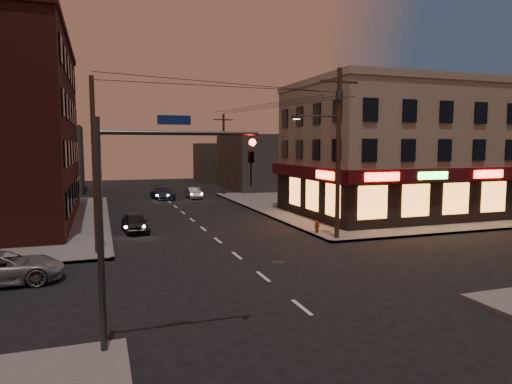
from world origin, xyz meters
name	(u,v)px	position (x,y,z in m)	size (l,w,h in m)	color
ground	(263,277)	(0.00, 0.00, 0.00)	(120.00, 120.00, 0.00)	black
sidewalk_ne	(373,204)	(18.00, 19.00, 0.07)	(24.00, 28.00, 0.15)	#514F4C
pizza_building	(391,149)	(15.93, 13.43, 5.35)	(15.85, 12.85, 10.50)	gray
bg_building_ne_a	(265,162)	(14.00, 38.00, 3.50)	(10.00, 12.00, 7.00)	#3F3D3A
bg_building_nw	(43,159)	(-13.00, 42.00, 4.00)	(9.00, 10.00, 8.00)	#3F3D3A
bg_building_ne_b	(223,162)	(12.00, 52.00, 3.00)	(8.00, 8.00, 6.00)	#3F3D3A
utility_pole_main	(337,144)	(6.68, 5.80, 5.76)	(4.20, 0.44, 10.00)	#382619
utility_pole_far	(224,154)	(6.80, 32.00, 4.65)	(0.26, 0.26, 9.00)	#382619
utility_pole_west	(94,165)	(-6.80, 6.50, 4.65)	(0.24, 0.24, 9.00)	#382619
traffic_signal	(140,202)	(-5.57, -5.60, 4.16)	(4.49, 0.32, 6.47)	#333538
suv_cross	(0,268)	(-10.53, 2.45, 0.68)	(2.25, 4.87, 1.35)	gray
sedan_near	(135,223)	(-4.48, 12.39, 0.63)	(1.48, 3.67, 1.25)	black
sedan_mid	(194,193)	(2.93, 30.04, 0.59)	(1.25, 3.59, 1.18)	#65635E
sedan_far	(162,193)	(-0.34, 30.63, 0.67)	(1.88, 4.62, 1.34)	#192033
fire_hydrant	(317,226)	(6.40, 7.64, 0.56)	(0.34, 0.34, 0.75)	maroon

